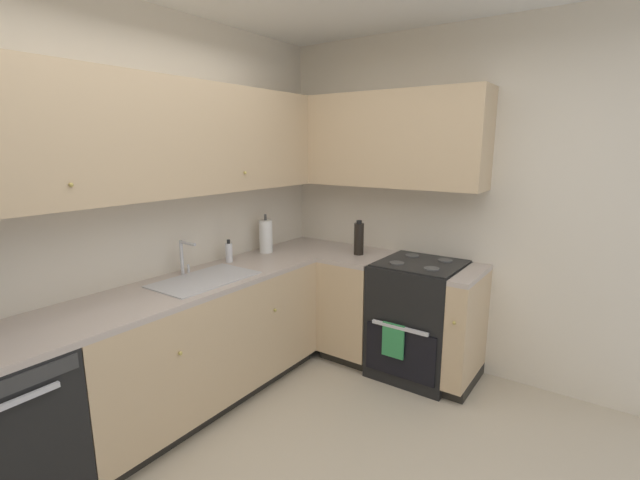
# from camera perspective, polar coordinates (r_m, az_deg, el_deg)

# --- Properties ---
(wall_back) EXTENTS (3.98, 0.05, 2.65)m
(wall_back) POSITION_cam_1_polar(r_m,az_deg,el_deg) (3.01, -25.89, 2.33)
(wall_back) COLOR beige
(wall_back) RESTS_ON ground_plane
(wall_right) EXTENTS (0.05, 3.10, 2.65)m
(wall_right) POSITION_cam_1_polar(r_m,az_deg,el_deg) (3.60, 17.28, 4.40)
(wall_right) COLOR beige
(wall_right) RESTS_ON ground_plane
(lower_cabinets_back) EXTENTS (1.86, 0.62, 0.86)m
(lower_cabinets_back) POSITION_cam_1_polar(r_m,az_deg,el_deg) (3.23, -14.99, -12.81)
(lower_cabinets_back) COLOR tan
(lower_cabinets_back) RESTS_ON ground_plane
(countertop_back) EXTENTS (3.07, 0.60, 0.03)m
(countertop_back) POSITION_cam_1_polar(r_m,az_deg,el_deg) (3.07, -15.44, -5.34)
(countertop_back) COLOR #B7A89E
(countertop_back) RESTS_ON lower_cabinets_back
(lower_cabinets_right) EXTENTS (0.62, 1.21, 0.86)m
(lower_cabinets_right) POSITION_cam_1_polar(r_m,az_deg,el_deg) (3.69, 8.10, -9.29)
(lower_cabinets_right) COLOR tan
(lower_cabinets_right) RESTS_ON ground_plane
(countertop_right) EXTENTS (0.60, 1.21, 0.03)m
(countertop_right) POSITION_cam_1_polar(r_m,az_deg,el_deg) (3.55, 8.29, -2.66)
(countertop_right) COLOR #B7A89E
(countertop_right) RESTS_ON lower_cabinets_right
(oven_range) EXTENTS (0.68, 0.62, 1.04)m
(oven_range) POSITION_cam_1_polar(r_m,az_deg,el_deg) (3.58, 12.62, -9.79)
(oven_range) COLOR black
(oven_range) RESTS_ON ground_plane
(upper_cabinets_back) EXTENTS (2.75, 0.34, 0.73)m
(upper_cabinets_back) POSITION_cam_1_polar(r_m,az_deg,el_deg) (2.95, -20.70, 12.19)
(upper_cabinets_back) COLOR tan
(upper_cabinets_right) EXTENTS (0.32, 1.75, 0.73)m
(upper_cabinets_right) POSITION_cam_1_polar(r_m,az_deg,el_deg) (3.64, 7.22, 12.70)
(upper_cabinets_right) COLOR tan
(sink) EXTENTS (0.68, 0.40, 0.10)m
(sink) POSITION_cam_1_polar(r_m,az_deg,el_deg) (3.07, -14.63, -5.72)
(sink) COLOR #B7B7BC
(sink) RESTS_ON countertop_back
(faucet) EXTENTS (0.07, 0.16, 0.24)m
(faucet) POSITION_cam_1_polar(r_m,az_deg,el_deg) (3.19, -17.19, -1.83)
(faucet) COLOR silver
(faucet) RESTS_ON countertop_back
(soap_bottle) EXTENTS (0.05, 0.05, 0.18)m
(soap_bottle) POSITION_cam_1_polar(r_m,az_deg,el_deg) (3.46, -11.70, -1.57)
(soap_bottle) COLOR silver
(soap_bottle) RESTS_ON countertop_back
(paper_towel_roll) EXTENTS (0.11, 0.11, 0.33)m
(paper_towel_roll) POSITION_cam_1_polar(r_m,az_deg,el_deg) (3.72, -7.02, 0.49)
(paper_towel_roll) COLOR white
(paper_towel_roll) RESTS_ON countertop_back
(oil_bottle) EXTENTS (0.08, 0.08, 0.29)m
(oil_bottle) POSITION_cam_1_polar(r_m,az_deg,el_deg) (3.63, 5.05, 0.19)
(oil_bottle) COLOR black
(oil_bottle) RESTS_ON countertop_right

